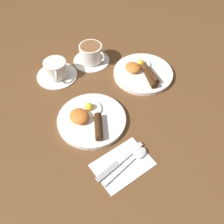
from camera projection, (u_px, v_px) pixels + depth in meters
ground_plane at (92, 121)px, 0.92m from camera, size 3.00×3.00×0.00m
breakfast_plate_near at (90, 119)px, 0.91m from camera, size 0.24×0.24×0.05m
breakfast_plate_far at (143, 73)px, 1.07m from camera, size 0.24×0.24×0.04m
teacup_near at (56, 70)px, 1.05m from camera, size 0.16×0.16×0.07m
teacup_far at (91, 54)px, 1.11m from camera, size 0.16×0.16×0.08m
napkin at (123, 164)px, 0.81m from camera, size 0.14×0.19×0.01m
knife at (117, 163)px, 0.81m from camera, size 0.02×0.19×0.01m
spoon at (136, 157)px, 0.82m from camera, size 0.04×0.18×0.01m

